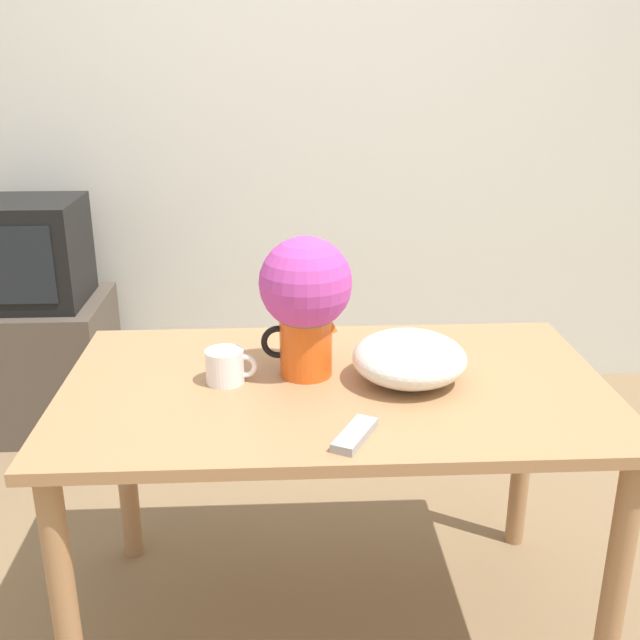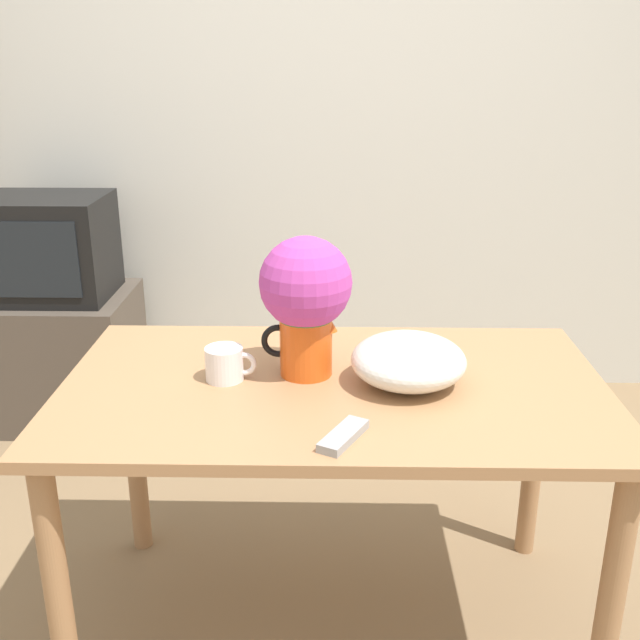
% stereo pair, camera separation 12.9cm
% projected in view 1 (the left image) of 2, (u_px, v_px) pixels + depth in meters
% --- Properties ---
extents(wall_back, '(8.00, 0.05, 2.60)m').
position_uv_depth(wall_back, '(307.00, 111.00, 3.32)').
color(wall_back, silver).
rests_on(wall_back, ground_plane).
extents(table, '(1.39, 0.81, 0.76)m').
position_uv_depth(table, '(335.00, 419.00, 1.94)').
color(table, '#A3754C').
rests_on(table, ground_plane).
extents(flower_vase, '(0.24, 0.24, 0.37)m').
position_uv_depth(flower_vase, '(306.00, 296.00, 1.88)').
color(flower_vase, '#E05619').
rests_on(flower_vase, table).
extents(coffee_mug, '(0.13, 0.10, 0.09)m').
position_uv_depth(coffee_mug, '(226.00, 366.00, 1.89)').
color(coffee_mug, white).
rests_on(coffee_mug, table).
extents(white_bowl, '(0.29, 0.29, 0.13)m').
position_uv_depth(white_bowl, '(409.00, 358.00, 1.89)').
color(white_bowl, silver).
rests_on(white_bowl, table).
extents(remote_control, '(0.12, 0.16, 0.02)m').
position_uv_depth(remote_control, '(355.00, 435.00, 1.63)').
color(remote_control, '#999999').
rests_on(remote_control, table).
extents(tv_stand, '(0.64, 0.53, 0.56)m').
position_uv_depth(tv_stand, '(35.00, 363.00, 3.23)').
color(tv_stand, '#4C4238').
rests_on(tv_stand, ground_plane).
extents(tv_set, '(0.51, 0.42, 0.43)m').
position_uv_depth(tv_set, '(19.00, 252.00, 3.06)').
color(tv_set, black).
rests_on(tv_set, tv_stand).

